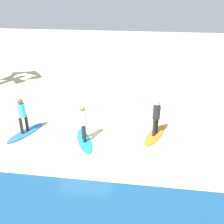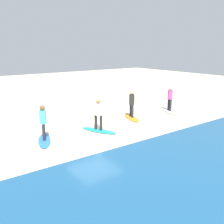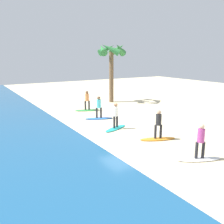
% 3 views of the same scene
% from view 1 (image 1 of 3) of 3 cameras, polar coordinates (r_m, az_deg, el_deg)
% --- Properties ---
extents(ground_plane, '(60.00, 60.00, 0.00)m').
position_cam_1_polar(ground_plane, '(11.94, -5.56, -5.20)').
color(ground_plane, beige).
extents(surfboard_orange, '(1.29, 2.16, 0.09)m').
position_cam_1_polar(surfboard_orange, '(12.02, 9.35, -4.95)').
color(surfboard_orange, orange).
rests_on(surfboard_orange, ground).
extents(surfer_orange, '(0.32, 0.44, 1.64)m').
position_cam_1_polar(surfer_orange, '(11.55, 9.71, -0.73)').
color(surfer_orange, '#232328').
rests_on(surfer_orange, surfboard_orange).
extents(surfboard_teal, '(1.34, 2.15, 0.09)m').
position_cam_1_polar(surfboard_teal, '(11.51, -6.12, -6.27)').
color(surfboard_teal, teal).
rests_on(surfboard_teal, ground).
extents(surfer_teal, '(0.32, 0.43, 1.64)m').
position_cam_1_polar(surfer_teal, '(11.01, -6.37, -1.90)').
color(surfer_teal, '#232328').
rests_on(surfer_teal, surfboard_teal).
extents(surfboard_blue, '(1.32, 2.16, 0.09)m').
position_cam_1_polar(surfboard_blue, '(12.68, -18.48, -4.30)').
color(surfboard_blue, blue).
rests_on(surfboard_blue, ground).
extents(surfer_blue, '(0.32, 0.44, 1.64)m').
position_cam_1_polar(surfer_blue, '(12.23, -19.13, -0.29)').
color(surfer_blue, '#232328').
rests_on(surfer_blue, surfboard_blue).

